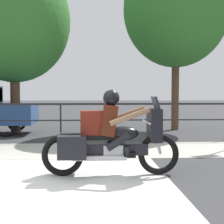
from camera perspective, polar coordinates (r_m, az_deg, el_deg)
The scene contains 7 objects.
ground_plane at distance 5.53m, azimuth -13.14°, elevation -12.17°, with size 120.00×120.00×0.00m, color #38383A.
sidewalk_band at distance 8.82m, azimuth -9.43°, elevation -6.31°, with size 44.00×2.40×0.01m, color #B7B2A8.
crosswalk_band at distance 5.29m, azimuth -9.47°, elevation -12.80°, with size 3.72×6.00×0.01m, color silver.
fence_railing at distance 10.35m, azimuth -8.54°, elevation 0.13°, with size 36.00×0.05×1.15m.
motorcycle at distance 6.04m, azimuth -0.50°, elevation -4.25°, with size 2.43×0.76×1.51m.
tree_behind_sign at distance 14.07m, azimuth 10.60°, elevation 16.43°, with size 4.08×4.08×6.94m.
tree_behind_car at distance 13.02m, azimuth -15.98°, elevation 14.37°, with size 3.97×3.97×6.20m.
Camera 1 is at (0.91, -5.26, 1.46)m, focal length 55.00 mm.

